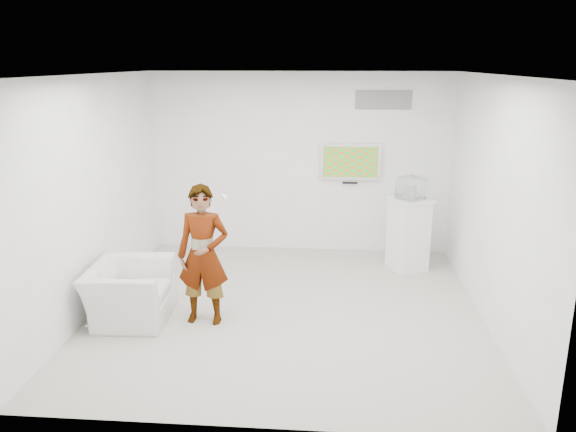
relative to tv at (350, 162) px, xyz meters
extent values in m
cube|color=#AEAAA0|center=(-0.85, -2.45, -1.55)|extent=(5.00, 5.00, 0.01)
cube|color=#2D2C2F|center=(-0.85, -2.45, 1.45)|extent=(5.00, 5.00, 0.01)
cube|color=silver|center=(-0.85, 0.05, -0.05)|extent=(5.00, 0.01, 3.00)
cube|color=silver|center=(-0.85, -4.95, -0.05)|extent=(5.00, 0.01, 3.00)
cube|color=silver|center=(-3.35, -2.45, -0.05)|extent=(0.01, 5.00, 3.00)
cube|color=silver|center=(1.65, -2.45, -0.05)|extent=(0.01, 5.00, 3.00)
cube|color=silver|center=(0.00, 0.00, 0.00)|extent=(1.00, 0.08, 0.60)
cube|color=gray|center=(0.50, 0.04, 1.00)|extent=(0.90, 0.02, 0.30)
imported|color=silver|center=(-1.84, -2.87, -0.68)|extent=(0.65, 0.44, 1.74)
imported|color=silver|center=(-2.80, -2.88, -1.20)|extent=(1.00, 1.13, 0.70)
cube|color=white|center=(0.90, -0.80, -0.98)|extent=(0.73, 0.73, 1.13)
cylinder|color=white|center=(0.79, -0.28, -1.41)|extent=(0.22, 0.22, 0.27)
cube|color=white|center=(0.90, -0.80, -0.25)|extent=(0.46, 0.46, 0.33)
cube|color=white|center=(0.90, -0.80, -0.31)|extent=(0.11, 0.16, 0.21)
cube|color=white|center=(-1.59, -2.73, 0.02)|extent=(0.10, 0.16, 0.04)
camera|label=1|loc=(-0.29, -9.22, 1.60)|focal=35.00mm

